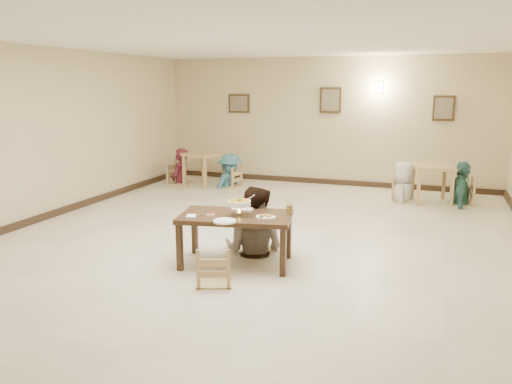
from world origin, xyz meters
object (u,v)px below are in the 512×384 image
at_px(main_diner, 254,186).
at_px(bg_chair_rl, 403,179).
at_px(curry_warmer, 239,203).
at_px(bg_table_left, 204,159).
at_px(bg_chair_ll, 180,161).
at_px(bg_diner_d, 464,161).
at_px(chair_near, 214,247).
at_px(bg_chair_rr, 462,180).
at_px(bg_chair_lr, 230,167).
at_px(drink_glass, 289,209).
at_px(main_table, 236,220).
at_px(bg_diner_c, 404,162).
at_px(bg_diner_b, 230,153).
at_px(bg_diner_a, 180,149).
at_px(bg_table_right, 433,172).
at_px(chair_far, 257,218).

xyz_separation_m(main_diner, bg_chair_rl, (1.79, 4.13, -0.50)).
xyz_separation_m(curry_warmer, bg_table_left, (-2.77, 4.75, -0.19)).
distance_m(bg_chair_ll, bg_diner_d, 6.33).
xyz_separation_m(chair_near, bg_chair_rr, (2.96, 5.40, 0.05)).
height_order(bg_chair_lr, bg_chair_rl, bg_chair_lr).
height_order(drink_glass, bg_chair_rl, bg_chair_rl).
height_order(main_table, bg_diner_c, bg_diner_c).
height_order(curry_warmer, bg_diner_b, bg_diner_b).
relative_size(chair_near, bg_diner_a, 0.53).
relative_size(main_table, bg_diner_b, 0.99).
distance_m(chair_near, main_diner, 1.36).
bearing_deg(bg_diner_b, chair_near, -148.09).
height_order(main_table, curry_warmer, curry_warmer).
bearing_deg(curry_warmer, bg_diner_d, 58.24).
height_order(bg_chair_lr, bg_chair_rr, bg_chair_rr).
distance_m(drink_glass, bg_chair_rr, 5.02).
relative_size(bg_table_left, bg_chair_ll, 0.89).
bearing_deg(bg_chair_rl, bg_diner_a, 86.86).
xyz_separation_m(chair_near, drink_glass, (0.66, 0.95, 0.30)).
bearing_deg(main_table, bg_chair_ll, 114.76).
distance_m(main_diner, bg_chair_ll, 5.41).
distance_m(main_diner, bg_diner_a, 5.40).
height_order(bg_table_right, bg_diner_a, bg_diner_a).
relative_size(bg_chair_ll, bg_chair_rl, 1.21).
height_order(main_diner, bg_table_right, main_diner).
height_order(main_diner, bg_chair_ll, main_diner).
height_order(bg_diner_a, bg_diner_d, bg_diner_d).
bearing_deg(bg_chair_lr, main_diner, 39.84).
height_order(main_table, bg_chair_ll, bg_chair_ll).
bearing_deg(bg_chair_rl, bg_diner_b, 85.88).
xyz_separation_m(bg_chair_lr, bg_diner_b, (0.00, 0.00, 0.33)).
height_order(bg_table_right, bg_diner_b, bg_diner_b).
distance_m(bg_chair_lr, bg_diner_d, 5.06).
relative_size(bg_diner_b, bg_diner_c, 0.98).
height_order(main_table, bg_chair_rr, bg_chair_rr).
bearing_deg(bg_table_right, bg_diner_d, -0.34).
bearing_deg(bg_table_right, bg_diner_a, 179.48).
bearing_deg(bg_chair_rl, bg_diner_c, 177.53).
bearing_deg(bg_chair_ll, bg_diner_d, -91.64).
height_order(chair_near, bg_chair_rl, bg_chair_rl).
bearing_deg(main_table, chair_far, 73.18).
bearing_deg(bg_table_left, curry_warmer, -59.75).
distance_m(bg_chair_rr, bg_diner_d, 0.37).
bearing_deg(curry_warmer, main_diner, 90.44).
bearing_deg(chair_near, bg_chair_rl, -129.92).
bearing_deg(chair_far, bg_diner_b, 130.10).
relative_size(bg_table_right, bg_diner_c, 0.56).
bearing_deg(main_diner, bg_chair_rr, -123.37).
bearing_deg(bg_chair_rr, bg_table_right, -94.44).
relative_size(bg_chair_rl, bg_diner_c, 0.56).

